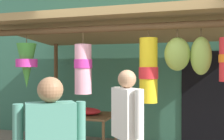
{
  "coord_description": "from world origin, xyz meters",
  "views": [
    {
      "loc": [
        1.03,
        -3.77,
        1.65
      ],
      "look_at": [
        -0.5,
        1.14,
        1.6
      ],
      "focal_mm": 44.45,
      "sensor_mm": 36.0,
      "label": 1
    }
  ],
  "objects": [
    {
      "name": "flower_heap_on_table",
      "position": [
        -0.96,
        0.94,
        0.85
      ],
      "size": [
        0.63,
        0.44,
        0.12
      ],
      "color": "red",
      "rests_on": "display_table"
    },
    {
      "name": "shopper_by_bananas",
      "position": [
        0.22,
        -0.55,
        0.96
      ],
      "size": [
        0.44,
        0.45,
        1.62
      ],
      "color": "#2D5193",
      "rests_on": "ground_plane"
    },
    {
      "name": "display_table",
      "position": [
        -1.03,
        1.0,
        0.7
      ],
      "size": [
        1.17,
        0.82,
        0.78
      ],
      "color": "brown",
      "rests_on": "ground_plane"
    },
    {
      "name": "shop_facade",
      "position": [
        0.01,
        2.5,
        2.26
      ],
      "size": [
        9.01,
        0.29,
        4.53
      ],
      "color": "#387056",
      "rests_on": "ground_plane"
    },
    {
      "name": "market_stall_canopy",
      "position": [
        -0.08,
        0.83,
        2.16
      ],
      "size": [
        4.5,
        2.49,
        2.48
      ],
      "color": "brown",
      "rests_on": "ground_plane"
    }
  ]
}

